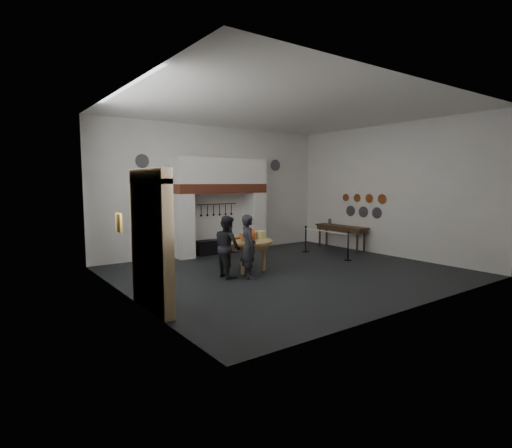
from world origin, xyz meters
TOP-DOWN VIEW (x-y plane):
  - floor at (0.00, 0.00)m, footprint 9.00×8.00m
  - ceiling at (0.00, 0.00)m, footprint 9.00×8.00m
  - wall_back at (0.00, 4.00)m, footprint 9.00×0.02m
  - wall_front at (0.00, -4.00)m, footprint 9.00×0.02m
  - wall_left at (-4.50, 0.00)m, footprint 0.02×8.00m
  - wall_right at (4.50, 0.00)m, footprint 0.02×8.00m
  - chimney_pier_left at (-1.48, 3.65)m, footprint 0.55×0.70m
  - chimney_pier_right at (1.48, 3.65)m, footprint 0.55×0.70m
  - hearth_brick_band at (0.00, 3.65)m, footprint 3.50×0.72m
  - chimney_hood at (0.00, 3.65)m, footprint 3.50×0.70m
  - iron_range at (0.00, 3.72)m, footprint 1.90×0.45m
  - utensil_rail at (0.00, 3.92)m, footprint 1.60×0.02m
  - door_recess at (-4.47, -1.00)m, footprint 0.04×1.10m
  - door_jamb_near at (-4.38, -1.70)m, footprint 0.22×0.30m
  - door_jamb_far at (-4.38, -0.30)m, footprint 0.22×0.30m
  - door_lintel at (-4.38, -1.00)m, footprint 0.22×1.70m
  - wall_plaque at (-4.45, 0.80)m, footprint 0.05×0.34m
  - work_table at (-0.86, 0.83)m, footprint 1.69×1.69m
  - pumpkin at (-0.66, 0.93)m, footprint 0.36×0.36m
  - cheese_block_big at (-0.36, 0.78)m, footprint 0.22×0.22m
  - cheese_block_small at (-0.38, 1.08)m, footprint 0.18×0.18m
  - wicker_basket at (-1.01, 0.68)m, footprint 0.36×0.36m
  - bread_loaf at (-0.96, 1.18)m, footprint 0.31×0.18m
  - visitor_near at (-1.32, 0.06)m, footprint 0.55×0.70m
  - visitor_far at (-1.72, 0.46)m, footprint 0.67×0.84m
  - side_table at (4.10, 1.72)m, footprint 0.55×2.20m
  - pewter_jug at (4.10, 2.32)m, footprint 0.12×0.12m
  - copper_pan_a at (4.46, 0.20)m, footprint 0.03×0.34m
  - copper_pan_b at (4.46, 0.75)m, footprint 0.03×0.32m
  - copper_pan_c at (4.46, 1.30)m, footprint 0.03×0.30m
  - copper_pan_d at (4.46, 1.85)m, footprint 0.03×0.28m
  - pewter_plate_left at (4.46, 0.40)m, footprint 0.03×0.40m
  - pewter_plate_mid at (4.46, 1.00)m, footprint 0.03×0.40m
  - pewter_plate_right at (4.46, 1.60)m, footprint 0.03×0.40m
  - pewter_plate_back_left at (-2.70, 3.96)m, footprint 0.44×0.03m
  - pewter_plate_back_right at (2.70, 3.96)m, footprint 0.44×0.03m
  - barrier_post_near at (2.64, 0.09)m, footprint 0.05×0.05m
  - barrier_post_far at (2.64, 2.09)m, footprint 0.05×0.05m
  - barrier_rope at (2.64, 1.09)m, footprint 0.04×2.00m

SIDE VIEW (x-z plane):
  - floor at x=0.00m, z-range -0.01..0.01m
  - iron_range at x=0.00m, z-range 0.00..0.50m
  - barrier_post_near at x=2.64m, z-range 0.00..0.90m
  - barrier_post_far at x=2.64m, z-range 0.00..0.90m
  - visitor_far at x=-1.72m, z-range 0.00..1.66m
  - work_table at x=-0.86m, z-range 0.80..0.88m
  - visitor_near at x=-1.32m, z-range 0.00..1.69m
  - barrier_rope at x=2.64m, z-range 0.83..0.87m
  - side_table at x=4.10m, z-range 0.84..0.90m
  - bread_loaf at x=-0.96m, z-range 0.87..1.01m
  - cheese_block_small at x=-0.38m, z-range 0.88..1.07m
  - wicker_basket at x=-1.01m, z-range 0.88..1.09m
  - cheese_block_big at x=-0.36m, z-range 0.88..1.11m
  - pewter_jug at x=4.10m, z-range 0.90..1.12m
  - pumpkin at x=-0.66m, z-range 0.88..1.18m
  - chimney_pier_left at x=-1.48m, z-range 0.00..2.15m
  - chimney_pier_right at x=1.48m, z-range 0.00..2.15m
  - door_recess at x=-4.47m, z-range 0.00..2.50m
  - door_jamb_near at x=-4.38m, z-range 0.00..2.60m
  - door_jamb_far at x=-4.38m, z-range 0.00..2.60m
  - pewter_plate_left at x=4.46m, z-range 1.25..1.65m
  - pewter_plate_mid at x=4.46m, z-range 1.25..1.65m
  - pewter_plate_right at x=4.46m, z-range 1.25..1.65m
  - wall_plaque at x=-4.45m, z-range 1.38..1.82m
  - utensil_rail at x=0.00m, z-range 1.74..1.76m
  - copper_pan_b at x=4.46m, z-range 1.79..2.11m
  - copper_pan_d at x=4.46m, z-range 1.81..2.09m
  - copper_pan_a at x=4.46m, z-range 1.78..2.12m
  - copper_pan_c at x=4.46m, z-range 1.80..2.10m
  - wall_back at x=0.00m, z-range 0.00..4.50m
  - wall_front at x=0.00m, z-range 0.00..4.50m
  - wall_left at x=-4.50m, z-range 0.00..4.50m
  - wall_right at x=4.50m, z-range 0.00..4.50m
  - hearth_brick_band at x=0.00m, z-range 2.15..2.47m
  - door_lintel at x=-4.38m, z-range 2.50..2.80m
  - chimney_hood at x=0.00m, z-range 2.47..3.37m
  - pewter_plate_back_left at x=-2.70m, z-range 2.98..3.42m
  - pewter_plate_back_right at x=2.70m, z-range 2.98..3.42m
  - ceiling at x=0.00m, z-range 4.49..4.51m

